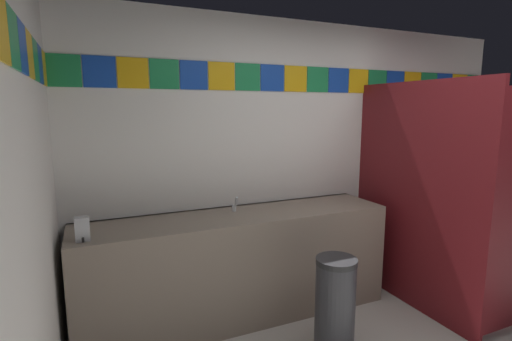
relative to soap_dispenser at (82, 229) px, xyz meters
The scene contains 7 objects.
wall_back 2.16m from the soap_dispenser, 13.62° to the left, with size 4.50×0.09×2.53m.
vanity_counter 1.28m from the soap_dispenser, ahead, with size 2.57×0.58×0.89m.
faucet_center 1.19m from the soap_dispenser, 12.69° to the left, with size 0.04×0.10×0.14m.
soap_dispenser is the anchor object (origin of this frame).
stall_divider 2.84m from the soap_dispenser, 10.22° to the right, with size 0.92×1.43×1.97m.
toilet 3.16m from the soap_dispenser, ahead, with size 0.39×0.49×0.74m.
trash_bin 1.81m from the soap_dispenser, 19.17° to the right, with size 0.29×0.29×0.71m.
Camera 1 is at (-2.00, -1.32, 1.74)m, focal length 26.60 mm.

